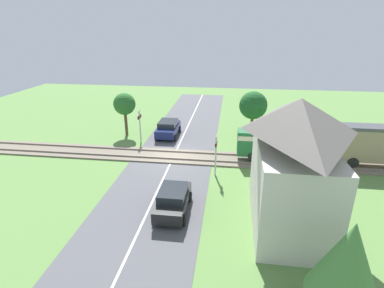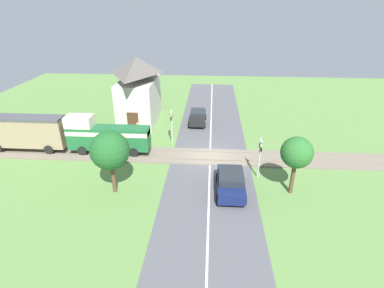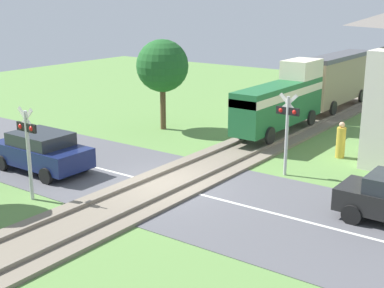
# 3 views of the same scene
# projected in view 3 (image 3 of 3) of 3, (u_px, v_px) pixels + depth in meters

# --- Properties ---
(ground_plane) EXTENTS (60.00, 60.00, 0.00)m
(ground_plane) POSITION_uv_depth(u_px,v_px,m) (167.00, 186.00, 18.76)
(ground_plane) COLOR #5B8442
(road_surface) EXTENTS (48.00, 6.40, 0.02)m
(road_surface) POSITION_uv_depth(u_px,v_px,m) (167.00, 186.00, 18.76)
(road_surface) COLOR #515156
(road_surface) RESTS_ON ground_plane
(track_bed) EXTENTS (2.80, 48.00, 0.24)m
(track_bed) POSITION_uv_depth(u_px,v_px,m) (167.00, 184.00, 18.74)
(track_bed) COLOR #756B5B
(track_bed) RESTS_ON ground_plane
(train) EXTENTS (1.58, 14.14, 3.18)m
(train) POSITION_uv_depth(u_px,v_px,m) (313.00, 87.00, 27.87)
(train) COLOR #1E6033
(train) RESTS_ON track_bed
(car_near_crossing) EXTENTS (3.95, 1.96, 1.51)m
(car_near_crossing) POSITION_uv_depth(u_px,v_px,m) (42.00, 151.00, 20.18)
(car_near_crossing) COLOR #141E4C
(car_near_crossing) RESTS_ON ground_plane
(crossing_signal_west_approach) EXTENTS (0.90, 0.18, 3.08)m
(crossing_signal_west_approach) POSITION_uv_depth(u_px,v_px,m) (28.00, 141.00, 17.04)
(crossing_signal_west_approach) COLOR #B7B7B7
(crossing_signal_west_approach) RESTS_ON ground_plane
(crossing_signal_east_approach) EXTENTS (0.90, 0.18, 3.08)m
(crossing_signal_east_approach) POSITION_uv_depth(u_px,v_px,m) (287.00, 123.00, 19.42)
(crossing_signal_east_approach) COLOR #B7B7B7
(crossing_signal_east_approach) RESTS_ON ground_plane
(pedestrian_by_station) EXTENTS (0.37, 0.37, 1.51)m
(pedestrian_by_station) POSITION_uv_depth(u_px,v_px,m) (341.00, 141.00, 21.91)
(pedestrian_by_station) COLOR gold
(pedestrian_by_station) RESTS_ON ground_plane
(tree_roadside_hedge) EXTENTS (2.56, 2.56, 4.45)m
(tree_roadside_hedge) POSITION_uv_depth(u_px,v_px,m) (162.00, 66.00, 25.99)
(tree_roadside_hedge) COLOR brown
(tree_roadside_hedge) RESTS_ON ground_plane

